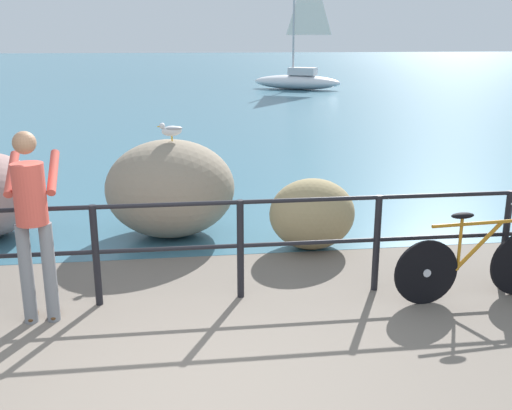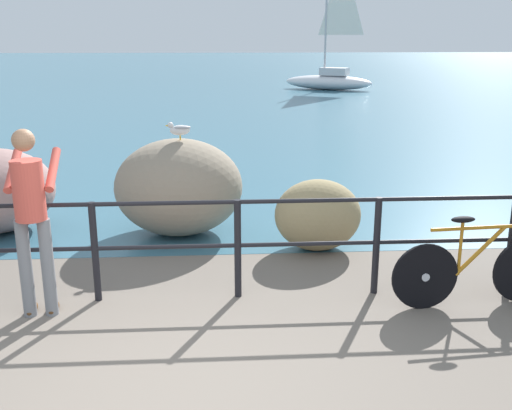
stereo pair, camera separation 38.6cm
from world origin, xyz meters
name	(u,v)px [view 2 (the right image)]	position (x,y,z in m)	size (l,w,h in m)	color
ground_plane	(203,104)	(0.00, 20.00, -0.05)	(120.00, 120.00, 0.10)	#6B6056
sea_surface	(210,67)	(0.00, 47.96, 0.00)	(120.00, 90.00, 0.01)	#38667A
promenade_railing	(166,238)	(0.00, 1.75, 0.64)	(9.92, 0.07, 1.02)	black
bicycle	(491,260)	(3.16, 1.42, 0.46)	(1.70, 0.48, 0.92)	black
person_at_railing	(32,214)	(-1.19, 1.47, 0.99)	(0.47, 0.65, 1.78)	slate
breakwater_boulder_main	(179,187)	(0.00, 3.83, 0.64)	(1.68, 1.49, 1.28)	gray
breakwater_boulder_right	(318,215)	(1.73, 3.09, 0.44)	(1.06, 0.84, 0.89)	#99865D
seagull	(180,129)	(0.04, 3.77, 1.42)	(0.34, 0.18, 0.23)	gold
sailboat	(329,75)	(6.04, 25.64, 0.71)	(4.48, 3.28, 6.16)	white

